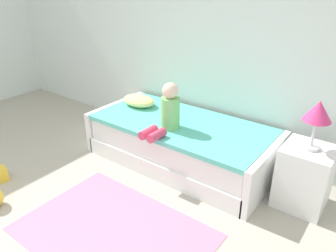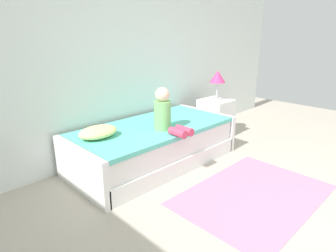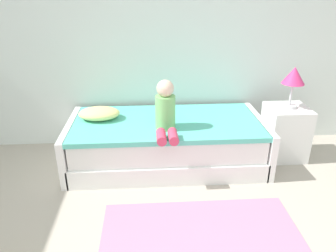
{
  "view_description": "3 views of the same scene",
  "coord_description": "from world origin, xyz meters",
  "px_view_note": "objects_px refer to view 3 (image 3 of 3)",
  "views": [
    {
      "loc": [
        1.95,
        -0.7,
        2.0
      ],
      "look_at": [
        0.11,
        1.75,
        0.55
      ],
      "focal_mm": 34.52,
      "sensor_mm": 36.0,
      "label": 1
    },
    {
      "loc": [
        -2.13,
        -0.53,
        1.59
      ],
      "look_at": [
        0.11,
        1.75,
        0.55
      ],
      "focal_mm": 30.76,
      "sensor_mm": 36.0,
      "label": 2
    },
    {
      "loc": [
        -0.09,
        -1.16,
        1.84
      ],
      "look_at": [
        0.11,
        1.75,
        0.55
      ],
      "focal_mm": 34.41,
      "sensor_mm": 36.0,
      "label": 3
    }
  ],
  "objects_px": {
    "child_figure": "(166,111)",
    "pillow": "(99,113)",
    "bed": "(166,142)",
    "table_lamp": "(294,78)",
    "nightstand": "(285,132)"
  },
  "relations": [
    {
      "from": "bed",
      "to": "child_figure",
      "type": "distance_m",
      "value": 0.51
    },
    {
      "from": "pillow",
      "to": "table_lamp",
      "type": "bearing_deg",
      "value": -1.38
    },
    {
      "from": "nightstand",
      "to": "pillow",
      "type": "xyz_separation_m",
      "value": [
        -2.07,
        0.05,
        0.26
      ]
    },
    {
      "from": "nightstand",
      "to": "pillow",
      "type": "relative_size",
      "value": 1.36
    },
    {
      "from": "table_lamp",
      "to": "pillow",
      "type": "xyz_separation_m",
      "value": [
        -2.07,
        0.05,
        -0.37
      ]
    },
    {
      "from": "bed",
      "to": "table_lamp",
      "type": "distance_m",
      "value": 1.52
    },
    {
      "from": "bed",
      "to": "table_lamp",
      "type": "bearing_deg",
      "value": 2.12
    },
    {
      "from": "child_figure",
      "to": "pillow",
      "type": "bearing_deg",
      "value": 154.76
    },
    {
      "from": "nightstand",
      "to": "table_lamp",
      "type": "height_order",
      "value": "table_lamp"
    },
    {
      "from": "nightstand",
      "to": "table_lamp",
      "type": "relative_size",
      "value": 1.33
    },
    {
      "from": "table_lamp",
      "to": "child_figure",
      "type": "distance_m",
      "value": 1.42
    },
    {
      "from": "pillow",
      "to": "child_figure",
      "type": "bearing_deg",
      "value": -25.24
    },
    {
      "from": "nightstand",
      "to": "table_lamp",
      "type": "xyz_separation_m",
      "value": [
        0.0,
        0.0,
        0.64
      ]
    },
    {
      "from": "table_lamp",
      "to": "pillow",
      "type": "height_order",
      "value": "table_lamp"
    },
    {
      "from": "child_figure",
      "to": "pillow",
      "type": "xyz_separation_m",
      "value": [
        -0.7,
        0.33,
        -0.14
      ]
    }
  ]
}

